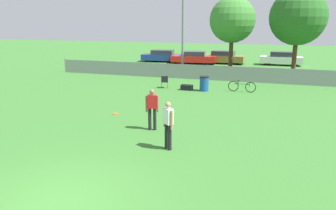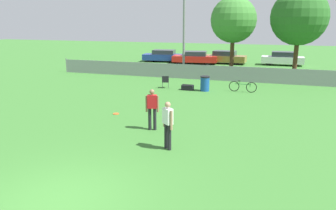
% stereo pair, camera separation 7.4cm
% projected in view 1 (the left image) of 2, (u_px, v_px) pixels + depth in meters
% --- Properties ---
extents(ground_plane, '(120.00, 120.00, 0.00)m').
position_uv_depth(ground_plane, '(59.00, 202.00, 7.92)').
color(ground_plane, '#38722D').
extents(fence_backline, '(25.01, 0.07, 1.21)m').
position_uv_depth(fence_backline, '(208.00, 73.00, 24.35)').
color(fence_backline, gray).
rests_on(fence_backline, ground_plane).
extents(light_pole, '(0.90, 0.36, 9.81)m').
position_uv_depth(light_pole, '(183.00, 2.00, 25.59)').
color(light_pole, gray).
rests_on(light_pole, ground_plane).
extents(tree_near_pole, '(3.55, 3.55, 6.15)m').
position_uv_depth(tree_near_pole, '(232.00, 20.00, 25.43)').
color(tree_near_pole, '#4C331E').
rests_on(tree_near_pole, ground_plane).
extents(tree_far_right, '(4.03, 4.03, 6.57)m').
position_uv_depth(tree_far_right, '(298.00, 17.00, 23.34)').
color(tree_far_right, '#4C331E').
rests_on(tree_far_right, ground_plane).
extents(player_receiver_white, '(0.43, 0.40, 1.66)m').
position_uv_depth(player_receiver_white, '(168.00, 122.00, 10.97)').
color(player_receiver_white, black).
rests_on(player_receiver_white, ground_plane).
extents(player_thrower_red, '(0.51, 0.31, 1.66)m').
position_uv_depth(player_thrower_red, '(152.00, 107.00, 12.96)').
color(player_thrower_red, black).
rests_on(player_thrower_red, ground_plane).
extents(frisbee_disc, '(0.29, 0.29, 0.03)m').
position_uv_depth(frisbee_disc, '(116.00, 114.00, 15.43)').
color(frisbee_disc, '#E5591E').
rests_on(frisbee_disc, ground_plane).
extents(folding_chair_sideline, '(0.56, 0.56, 0.81)m').
position_uv_depth(folding_chair_sideline, '(165.00, 81.00, 21.38)').
color(folding_chair_sideline, '#333338').
rests_on(folding_chair_sideline, ground_plane).
extents(bicycle_sideline, '(1.71, 0.44, 0.70)m').
position_uv_depth(bicycle_sideline, '(242.00, 86.00, 20.25)').
color(bicycle_sideline, black).
rests_on(bicycle_sideline, ground_plane).
extents(trash_bin, '(0.58, 0.58, 0.94)m').
position_uv_depth(trash_bin, '(204.00, 83.00, 20.49)').
color(trash_bin, '#194C99').
rests_on(trash_bin, ground_plane).
extents(gear_bag_sideline, '(0.74, 0.41, 0.36)m').
position_uv_depth(gear_bag_sideline, '(187.00, 87.00, 20.84)').
color(gear_bag_sideline, black).
rests_on(gear_bag_sideline, ground_plane).
extents(parked_car_blue, '(4.63, 2.30, 1.28)m').
position_uv_depth(parked_car_blue, '(163.00, 56.00, 35.46)').
color(parked_car_blue, black).
rests_on(parked_car_blue, ground_plane).
extents(parked_car_red, '(4.73, 2.40, 1.29)m').
position_uv_depth(parked_car_red, '(194.00, 58.00, 33.79)').
color(parked_car_red, black).
rests_on(parked_car_red, ground_plane).
extents(parked_car_tan, '(4.41, 1.88, 1.32)m').
position_uv_depth(parked_car_tan, '(223.00, 57.00, 33.89)').
color(parked_car_tan, black).
rests_on(parked_car_tan, ground_plane).
extents(parked_car_white, '(4.03, 1.66, 1.35)m').
position_uv_depth(parked_car_white, '(281.00, 58.00, 32.61)').
color(parked_car_white, black).
rests_on(parked_car_white, ground_plane).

